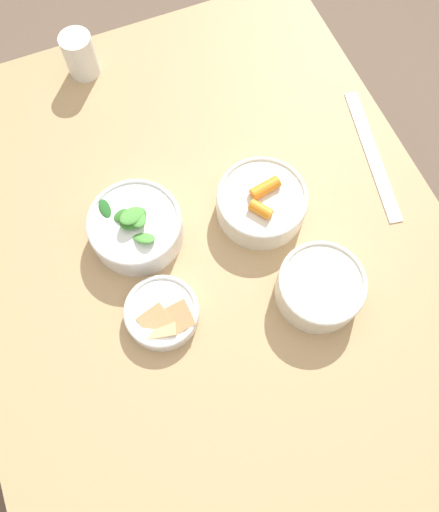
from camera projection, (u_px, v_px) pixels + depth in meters
name	position (u px, v px, depth m)	size (l,w,h in m)	color
ground_plane	(219.00, 345.00, 1.64)	(10.00, 10.00, 0.00)	brown
dining_table	(218.00, 286.00, 1.05)	(1.32, 0.95, 0.73)	tan
bowl_carrots	(262.00, 202.00, 0.98)	(0.18, 0.18, 0.08)	silver
bowl_greens	(136.00, 227.00, 0.96)	(0.18, 0.18, 0.09)	white
bowl_beans_hotdog	(319.00, 288.00, 0.92)	(0.16, 0.16, 0.07)	silver
bowl_cookies	(162.00, 313.00, 0.91)	(0.14, 0.14, 0.04)	white
ruler	(372.00, 154.00, 1.06)	(0.32, 0.09, 0.00)	silver
cup	(80.00, 55.00, 1.09)	(0.07, 0.07, 0.10)	silver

